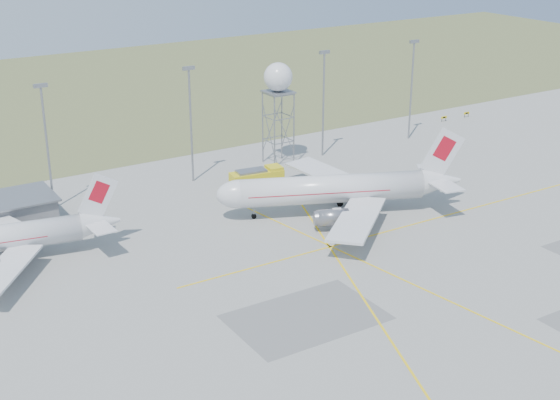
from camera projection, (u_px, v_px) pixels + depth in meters
ground at (519, 326)px, 91.30m from camera, size 400.00×400.00×0.00m
grass_strip at (102, 93)px, 202.03m from camera, size 400.00×120.00×0.03m
mast_a at (46, 137)px, 121.84m from camera, size 2.20×0.50×20.50m
mast_b at (191, 115)px, 134.22m from camera, size 2.20×0.50×20.50m
mast_c at (324, 95)px, 148.08m from camera, size 2.20×0.50×20.50m
mast_d at (412, 82)px, 158.96m from camera, size 2.20×0.50×20.50m
taxi_sign_near at (444, 118)px, 175.45m from camera, size 1.60×0.17×1.20m
taxi_sign_far at (467, 113)px, 178.91m from camera, size 1.60×0.17×1.20m
airliner_main at (335, 189)px, 122.55m from camera, size 37.95×35.46×13.48m
radar_tower at (278, 108)px, 144.12m from camera, size 5.30×5.30×19.17m
fire_truck at (258, 179)px, 134.25m from camera, size 9.53×4.61×3.69m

